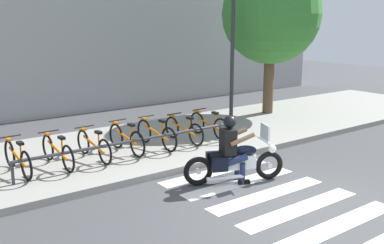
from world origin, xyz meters
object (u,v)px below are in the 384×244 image
Objects in this scene: rider at (232,145)px; bicycle_1 at (57,152)px; bicycle_5 at (184,130)px; bicycle_0 at (17,158)px; bicycle_4 at (156,134)px; bicycle_6 at (209,125)px; motorcycle at (235,161)px; bicycle_3 at (126,139)px; street_lamp at (233,41)px; bike_rack at (138,141)px; tree_near_rack at (271,15)px; bicycle_2 at (94,145)px.

bicycle_1 is (-2.69, 2.68, -0.33)m from rider.
rider reaches higher than bicycle_5.
bicycle_4 is at bearing 0.00° from bicycle_0.
bicycle_6 reaches higher than bicycle_1.
bicycle_4 is at bearing -0.01° from bicycle_1.
motorcycle is at bearing -102.63° from bicycle_5.
rider is at bearing -69.50° from bicycle_3.
street_lamp is (6.71, 0.97, 2.18)m from bicycle_0.
street_lamp is (4.18, 0.97, 2.18)m from bicycle_3.
bicycle_0 is 0.95× the size of bicycle_4.
bike_rack is at bearing -89.98° from bicycle_3.
motorcycle is 0.37m from rider.
bicycle_4 is at bearing -179.97° from bicycle_5.
rider is 3.81m from bicycle_1.
bicycle_5 reaches higher than bike_rack.
bicycle_3 is (1.68, -0.00, 0.01)m from bicycle_1.
bicycle_4 is 6.29m from tree_near_rack.
bicycle_5 is 0.36× the size of street_lamp.
bicycle_1 is 0.38× the size of street_lamp.
bicycle_3 is at bearing -179.94° from bicycle_4.
rider is at bearing -142.12° from tree_near_rack.
bicycle_3 reaches higher than bike_rack.
bicycle_5 is (3.37, 0.00, -0.01)m from bicycle_1.
bike_rack is (-1.07, 2.16, 0.12)m from motorcycle.
bike_rack is (-1.68, -0.56, 0.09)m from bicycle_5.
tree_near_rack is at bearing 16.83° from bicycle_5.
motorcycle reaches higher than bike_rack.
bicycle_0 reaches higher than bike_rack.
motorcycle is 1.26× the size of bicycle_5.
bicycle_2 is at bearing 146.60° from bike_rack.
bicycle_1 is at bearing 135.03° from rider.
bicycle_3 is at bearing -0.01° from bicycle_0.
bicycle_4 is 0.84m from bicycle_5.
motorcycle is 7.23m from tree_near_rack.
bicycle_2 is at bearing -169.01° from tree_near_rack.
bicycle_4 is (0.84, 0.00, -0.01)m from bicycle_3.
tree_near_rack is (7.90, 1.37, 2.98)m from bicycle_1.
tree_near_rack is (6.22, 1.37, 2.97)m from bicycle_3.
bicycle_0 is 1.02× the size of bicycle_5.
motorcycle is 1.43× the size of rider.
bicycle_5 is 1.77m from bike_rack.
bike_rack is at bearing -18.25° from bicycle_1.
street_lamp is (5.03, 0.97, 2.19)m from bicycle_2.
bicycle_1 is 1.05× the size of bicycle_5.
bicycle_5 is (4.21, 0.00, -0.01)m from bicycle_0.
rider is 0.87× the size of bicycle_0.
bicycle_0 reaches higher than bicycle_2.
bicycle_6 reaches higher than bicycle_2.
bicycle_6 is 4.94m from tree_near_rack.
street_lamp is at bearing -168.86° from tree_near_rack.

